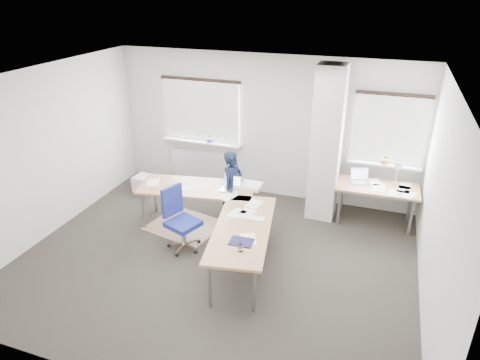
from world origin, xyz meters
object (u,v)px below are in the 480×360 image
(desk_side, at_px, (377,188))
(task_chair, at_px, (182,232))
(desk_main, at_px, (221,207))
(person, at_px, (233,188))

(desk_side, height_order, task_chair, desk_side)
(desk_main, height_order, task_chair, task_chair)
(desk_main, bearing_deg, desk_side, 23.62)
(desk_main, distance_m, desk_side, 2.80)
(person, bearing_deg, desk_main, -161.05)
(desk_main, height_order, desk_side, desk_side)
(desk_side, distance_m, task_chair, 3.47)
(task_chair, bearing_deg, person, 84.94)
(task_chair, height_order, person, person)
(task_chair, bearing_deg, desk_main, 50.08)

